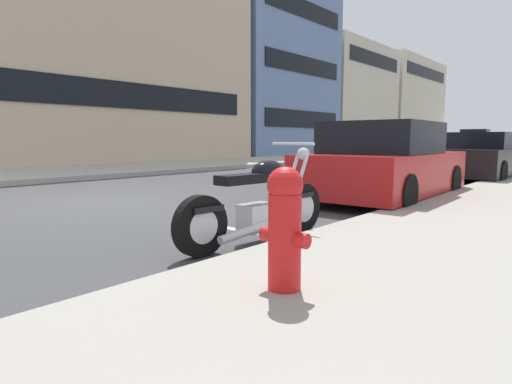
# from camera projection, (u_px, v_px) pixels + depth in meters

# --- Properties ---
(ground_plane) EXTENTS (260.00, 260.00, 0.00)m
(ground_plane) POSITION_uv_depth(u_px,v_px,m) (99.00, 204.00, 7.55)
(ground_plane) COLOR #3D3D3F
(sidewalk_far_curb) EXTENTS (120.00, 5.00, 0.14)m
(sidewalk_far_curb) POSITION_uv_depth(u_px,v_px,m) (253.00, 161.00, 20.98)
(sidewalk_far_curb) COLOR #ADA89E
(sidewalk_far_curb) RESTS_ON ground
(parking_stall_stripe) EXTENTS (0.12, 2.20, 0.01)m
(parking_stall_stripe) POSITION_uv_depth(u_px,v_px,m) (258.00, 234.00, 5.14)
(parking_stall_stripe) COLOR silver
(parking_stall_stripe) RESTS_ON ground
(parked_motorcycle) EXTENTS (2.16, 0.62, 1.10)m
(parked_motorcycle) POSITION_uv_depth(u_px,v_px,m) (259.00, 205.00, 4.65)
(parked_motorcycle) COLOR black
(parked_motorcycle) RESTS_ON ground
(parked_car_near_corner) EXTENTS (4.07, 2.01, 1.45)m
(parked_car_near_corner) POSITION_uv_depth(u_px,v_px,m) (385.00, 164.00, 7.94)
(parked_car_near_corner) COLOR #AD1919
(parked_car_near_corner) RESTS_ON ground
(parked_car_at_intersection) EXTENTS (4.14, 1.96, 1.32)m
(parked_car_at_intersection) POSITION_uv_depth(u_px,v_px,m) (479.00, 157.00, 12.06)
(parked_car_at_intersection) COLOR black
(parked_car_at_intersection) RESTS_ON ground
(crossing_truck) EXTENTS (2.27, 5.45, 2.00)m
(crossing_truck) POSITION_uv_depth(u_px,v_px,m) (484.00, 142.00, 36.11)
(crossing_truck) COLOR #141947
(crossing_truck) RESTS_ON ground
(fire_hydrant) EXTENTS (0.24, 0.36, 0.82)m
(fire_hydrant) POSITION_uv_depth(u_px,v_px,m) (285.00, 225.00, 2.80)
(fire_hydrant) COLOR red
(fire_hydrant) RESTS_ON sidewalk_near_curb
(townhouse_behind_pole) EXTENTS (14.74, 10.75, 13.56)m
(townhouse_behind_pole) POSITION_uv_depth(u_px,v_px,m) (74.00, 26.00, 21.38)
(townhouse_behind_pole) COLOR beige
(townhouse_behind_pole) RESTS_ON ground
(townhouse_near_left) EXTENTS (9.58, 8.89, 11.13)m
(townhouse_near_left) POSITION_uv_depth(u_px,v_px,m) (253.00, 77.00, 30.41)
(townhouse_near_left) COLOR #6B84B2
(townhouse_near_left) RESTS_ON ground
(townhouse_corner_block) EXTENTS (10.26, 11.28, 9.09)m
(townhouse_corner_block) POSITION_uv_depth(u_px,v_px,m) (317.00, 102.00, 39.02)
(townhouse_corner_block) COLOR beige
(townhouse_corner_block) RESTS_ON ground
(townhouse_far_uphill) EXTENTS (12.64, 10.24, 9.46)m
(townhouse_far_uphill) POSITION_uv_depth(u_px,v_px,m) (379.00, 107.00, 47.74)
(townhouse_far_uphill) COLOR beige
(townhouse_far_uphill) RESTS_ON ground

